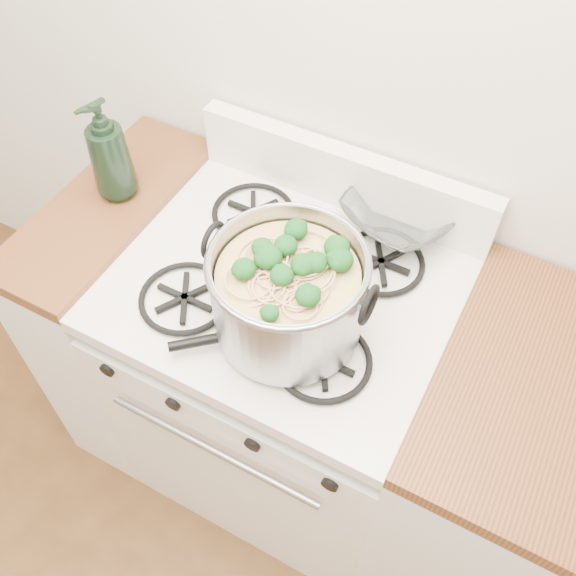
# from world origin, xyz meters

# --- Properties ---
(gas_range) EXTENTS (0.76, 0.66, 0.92)m
(gas_range) POSITION_xyz_m (0.00, 1.26, 0.44)
(gas_range) COLOR white
(gas_range) RESTS_ON ground
(counter_left) EXTENTS (0.25, 0.65, 0.92)m
(counter_left) POSITION_xyz_m (-0.51, 1.26, 0.46)
(counter_left) COLOR silver
(counter_left) RESTS_ON ground
(stock_pot) EXTENTS (0.35, 0.32, 0.21)m
(stock_pot) POSITION_xyz_m (0.07, 1.15, 1.02)
(stock_pot) COLOR gray
(stock_pot) RESTS_ON gas_range
(spatula) EXTENTS (0.42, 0.42, 0.02)m
(spatula) POSITION_xyz_m (0.08, 1.15, 0.94)
(spatula) COLOR black
(spatula) RESTS_ON gas_range
(glass_bowl) EXTENTS (0.13, 0.13, 0.03)m
(glass_bowl) POSITION_xyz_m (0.16, 1.54, 0.94)
(glass_bowl) COLOR white
(glass_bowl) RESTS_ON gas_range
(bottle) EXTENTS (0.13, 0.13, 0.27)m
(bottle) POSITION_xyz_m (-0.50, 1.31, 1.05)
(bottle) COLOR black
(bottle) RESTS_ON counter_left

